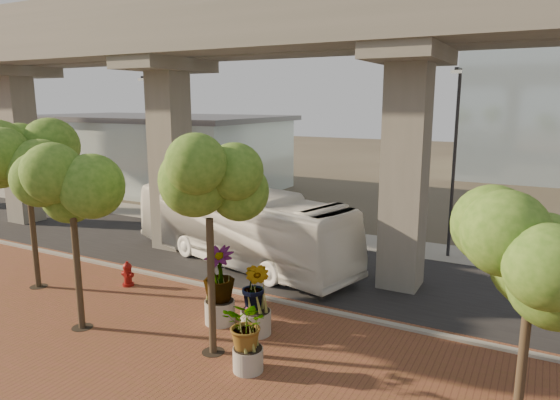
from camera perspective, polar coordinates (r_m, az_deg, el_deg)
The scene contains 18 objects.
ground at distance 22.11m, azimuth -3.27°, elevation -8.77°, with size 160.00×160.00×0.00m, color #3C362C.
brick_plaza at distance 16.42m, azimuth -18.65°, elevation -16.72°, with size 70.00×13.00×0.06m, color brown.
asphalt_road at distance 23.74m, azimuth -0.74°, elevation -7.28°, with size 90.00×8.00×0.04m, color black.
curb_strip at distance 20.52m, azimuth -6.24°, elevation -10.21°, with size 70.00×0.25×0.16m, color gray.
far_sidewalk at distance 28.46m, azimuth 4.64°, elevation -4.12°, with size 90.00×3.00×0.06m, color gray.
transit_viaduct at distance 22.50m, azimuth -0.79°, elevation 10.55°, with size 72.00×5.60×12.40m.
station_pavilion at distance 45.92m, azimuth -14.33°, elevation 5.50°, with size 23.00×13.00×6.30m.
transit_bus at distance 23.62m, azimuth -4.73°, elevation -3.03°, with size 2.95×12.57×3.50m, color white.
fire_hydrant at distance 21.71m, azimuth -17.01°, elevation -8.09°, with size 0.52×0.47×1.04m.
planter_front at distance 14.39m, azimuth -3.72°, elevation -14.41°, with size 1.93×1.93×2.12m.
planter_right at distance 17.21m, azimuth -6.98°, elevation -8.80°, with size 2.52×2.52×2.69m.
planter_left at distance 16.41m, azimuth -2.81°, elevation -10.26°, with size 2.24×2.24×2.46m.
street_tree_far_west at distance 21.97m, azimuth -26.98°, elevation 3.61°, with size 4.14×4.14×6.95m.
street_tree_near_west at distance 17.23m, azimuth -22.83°, elevation 1.63°, with size 3.48×3.48×6.50m.
street_tree_near_east at distance 14.31m, azimuth -8.18°, elevation 1.97°, with size 3.64×3.64×6.91m.
street_tree_far_east at distance 12.37m, azimuth 26.94°, elevation -6.09°, with size 3.80×3.80×5.83m.
streetlamp_west at distance 32.69m, azimuth -13.98°, elevation 6.86°, with size 0.44×1.30×8.98m.
streetlamp_east at distance 25.01m, azimuth 19.31°, elevation 5.30°, with size 0.45×1.30×8.99m.
Camera 1 is at (10.90, -17.69, 7.58)m, focal length 32.00 mm.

